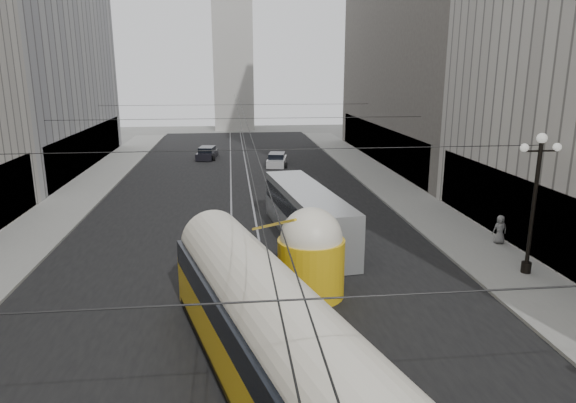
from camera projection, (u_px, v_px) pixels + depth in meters
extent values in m
cube|color=black|center=(242.00, 204.00, 36.10)|extent=(20.00, 85.00, 0.02)
cube|color=gray|center=(79.00, 195.00, 38.16)|extent=(4.00, 72.00, 0.15)
cube|color=gray|center=(392.00, 187.00, 40.73)|extent=(4.00, 72.00, 0.15)
cube|color=gray|center=(231.00, 204.00, 36.02)|extent=(0.12, 85.00, 0.04)
cube|color=gray|center=(253.00, 203.00, 36.18)|extent=(0.12, 85.00, 0.04)
cube|color=#999999|center=(8.00, 13.00, 45.39)|extent=(12.00, 28.00, 28.00)
cube|color=black|center=(90.00, 147.00, 49.02)|extent=(0.10, 25.20, 3.60)
cube|color=black|center=(513.00, 210.00, 26.99)|extent=(0.10, 18.00, 3.60)
cube|color=black|center=(377.00, 142.00, 52.02)|extent=(0.10, 28.80, 3.60)
cube|color=#B2AFA8|center=(233.00, 51.00, 78.84)|extent=(6.00, 6.00, 24.00)
cylinder|color=black|center=(533.00, 209.00, 22.70)|extent=(0.18, 0.18, 6.00)
cylinder|color=black|center=(526.00, 267.00, 23.39)|extent=(0.44, 0.44, 0.50)
cylinder|color=black|center=(540.00, 151.00, 22.06)|extent=(1.60, 0.08, 0.08)
sphere|color=white|center=(542.00, 138.00, 21.92)|extent=(0.44, 0.44, 0.44)
sphere|color=white|center=(524.00, 148.00, 21.94)|extent=(0.36, 0.36, 0.36)
sphere|color=white|center=(557.00, 147.00, 22.10)|extent=(0.36, 0.36, 0.36)
cylinder|color=black|center=(281.00, 300.00, 7.17)|extent=(25.00, 0.03, 0.03)
cylinder|color=black|center=(247.00, 150.00, 20.65)|extent=(25.00, 0.03, 0.03)
cylinder|color=black|center=(240.00, 118.00, 34.12)|extent=(25.00, 0.03, 0.03)
cylinder|color=black|center=(237.00, 105.00, 47.60)|extent=(25.00, 0.03, 0.03)
cylinder|color=black|center=(239.00, 116.00, 38.02)|extent=(0.03, 72.00, 0.03)
cylinder|color=black|center=(244.00, 116.00, 38.07)|extent=(0.03, 72.00, 0.03)
cube|color=gold|center=(279.00, 369.00, 14.14)|extent=(6.70, 15.07, 1.81)
cube|color=black|center=(279.00, 396.00, 14.35)|extent=(6.58, 14.64, 0.32)
cube|color=black|center=(278.00, 331.00, 13.85)|extent=(6.66, 14.86, 0.90)
cylinder|color=silver|center=(278.00, 320.00, 13.77)|extent=(6.34, 14.77, 2.44)
cylinder|color=gold|center=(311.00, 268.00, 21.13)|extent=(2.76, 2.76, 2.44)
sphere|color=silver|center=(311.00, 238.00, 20.81)|extent=(2.55, 2.55, 2.55)
cube|color=#B0B4B6|center=(307.00, 214.00, 28.15)|extent=(3.73, 11.31, 2.78)
cube|color=black|center=(307.00, 206.00, 28.04)|extent=(3.70, 10.93, 1.02)
cube|color=black|center=(325.00, 241.00, 22.77)|extent=(2.12, 0.37, 1.30)
cylinder|color=black|center=(294.00, 255.00, 24.69)|extent=(0.30, 0.93, 0.93)
cylinder|color=black|center=(341.00, 254.00, 24.94)|extent=(0.30, 0.93, 0.93)
cylinder|color=black|center=(279.00, 214.00, 31.85)|extent=(0.30, 0.93, 0.93)
cylinder|color=black|center=(316.00, 213.00, 32.10)|extent=(0.30, 0.93, 0.93)
cube|color=silver|center=(277.00, 162.00, 50.15)|extent=(2.37, 4.29, 0.72)
cube|color=black|center=(277.00, 156.00, 50.03)|extent=(1.84, 2.46, 0.68)
cylinder|color=black|center=(270.00, 166.00, 48.78)|extent=(0.22, 0.58, 0.58)
cylinder|color=black|center=(286.00, 165.00, 48.94)|extent=(0.22, 0.58, 0.58)
cylinder|color=black|center=(268.00, 161.00, 51.44)|extent=(0.22, 0.58, 0.58)
cylinder|color=black|center=(283.00, 161.00, 51.60)|extent=(0.22, 0.58, 0.58)
cube|color=black|center=(207.00, 155.00, 54.23)|extent=(2.28, 4.27, 0.72)
cube|color=black|center=(207.00, 150.00, 54.11)|extent=(1.80, 2.44, 0.68)
cylinder|color=black|center=(199.00, 158.00, 52.86)|extent=(0.22, 0.58, 0.58)
cylinder|color=black|center=(214.00, 158.00, 53.02)|extent=(0.22, 0.58, 0.58)
cylinder|color=black|center=(201.00, 154.00, 55.52)|extent=(0.22, 0.58, 0.58)
cylinder|color=black|center=(215.00, 154.00, 55.68)|extent=(0.22, 0.58, 0.58)
imported|color=slate|center=(500.00, 229.00, 27.19)|extent=(0.77, 0.48, 1.54)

